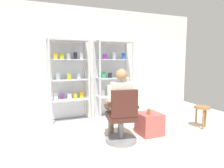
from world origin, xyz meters
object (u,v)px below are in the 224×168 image
at_px(display_cabinet_right, 113,79).
at_px(wooden_stool, 202,111).
at_px(display_cabinet_left, 69,81).
at_px(office_chair, 122,121).
at_px(storage_crate, 149,124).
at_px(seated_shopkeeper, 120,101).
at_px(tea_glass, 149,111).

height_order(display_cabinet_right, wooden_stool, display_cabinet_right).
xyz_separation_m(display_cabinet_left, display_cabinet_right, (1.10, 0.00, -0.00)).
bearing_deg(display_cabinet_left, display_cabinet_right, 0.04).
xyz_separation_m(display_cabinet_right, office_chair, (-0.45, -1.53, -0.57)).
bearing_deg(storage_crate, display_cabinet_left, 133.79).
distance_m(seated_shopkeeper, storage_crate, 0.81).
xyz_separation_m(storage_crate, tea_glass, (-0.06, -0.06, 0.26)).
relative_size(display_cabinet_right, seated_shopkeeper, 1.47).
bearing_deg(wooden_stool, display_cabinet_right, 134.19).
relative_size(display_cabinet_left, display_cabinet_right, 1.00).
relative_size(display_cabinet_right, tea_glass, 17.83).
relative_size(office_chair, storage_crate, 2.20).
height_order(display_cabinet_left, office_chair, display_cabinet_left).
height_order(storage_crate, wooden_stool, wooden_stool).
bearing_deg(storage_crate, display_cabinet_right, 98.82).
relative_size(seated_shopkeeper, storage_crate, 2.95).
distance_m(display_cabinet_right, storage_crate, 1.58).
distance_m(display_cabinet_left, display_cabinet_right, 1.10).
distance_m(tea_glass, wooden_stool, 1.29).
xyz_separation_m(display_cabinet_left, seated_shopkeeper, (0.67, -1.37, -0.25)).
xyz_separation_m(storage_crate, wooden_stool, (1.23, -0.11, 0.16)).
xyz_separation_m(office_chair, wooden_stool, (1.89, 0.05, -0.02)).
bearing_deg(seated_shopkeeper, wooden_stool, -3.30).
bearing_deg(display_cabinet_left, office_chair, -67.14).
relative_size(display_cabinet_right, wooden_stool, 4.03).
bearing_deg(seated_shopkeeper, display_cabinet_right, 72.77).
distance_m(display_cabinet_right, wooden_stool, 2.15).
distance_m(office_chair, tea_glass, 0.62).
height_order(display_cabinet_left, seated_shopkeeper, display_cabinet_left).
xyz_separation_m(display_cabinet_left, tea_glass, (1.25, -1.43, -0.49)).
bearing_deg(seated_shopkeeper, display_cabinet_left, 116.16).
distance_m(office_chair, storage_crate, 0.71).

